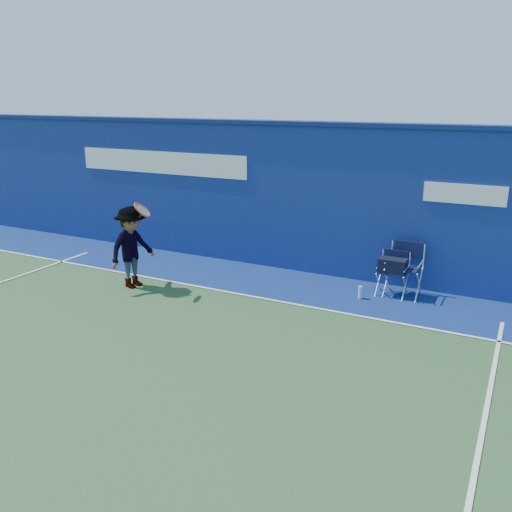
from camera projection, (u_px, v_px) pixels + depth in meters
The scene contains 8 objects.
ground at pixel (124, 368), 7.39m from camera, with size 80.00×80.00×0.00m, color #2F522B.
stadium_wall at pixel (283, 195), 11.39m from camera, with size 24.00×0.50×3.08m.
out_of_bounds_strip at pixel (259, 280), 10.89m from camera, with size 24.00×1.80×0.01m, color navy.
court_lines at pixel (152, 349), 7.90m from camera, with size 24.00×12.00×0.01m.
directors_chair_left at pixel (392, 278), 9.96m from camera, with size 0.50×0.44×0.83m.
directors_chair_right at pixel (403, 280), 9.98m from camera, with size 0.59×0.53×0.98m.
water_bottle at pixel (360, 292), 9.87m from camera, with size 0.07×0.07×0.24m, color silver.
tennis_player at pixel (132, 247), 10.32m from camera, with size 0.95×1.09×1.72m.
Camera 1 is at (4.63, -5.10, 3.57)m, focal length 38.00 mm.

